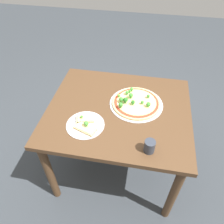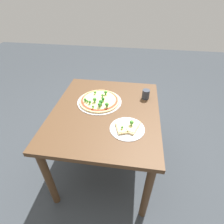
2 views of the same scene
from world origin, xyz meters
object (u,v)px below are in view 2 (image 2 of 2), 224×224
object	(u,v)px
pizza_tray_whole	(99,101)
drinking_cup	(146,94)
dining_table	(106,120)
pizza_tray_slice	(128,128)

from	to	relation	value
pizza_tray_whole	drinking_cup	distance (m)	0.43
dining_table	pizza_tray_slice	size ratio (longest dim) A/B	4.00
pizza_tray_whole	pizza_tray_slice	bearing A→B (deg)	-138.40
dining_table	pizza_tray_slice	bearing A→B (deg)	-134.07
pizza_tray_slice	drinking_cup	xyz separation A→B (m)	(0.44, -0.13, 0.03)
pizza_tray_whole	dining_table	bearing A→B (deg)	-147.24
drinking_cup	pizza_tray_whole	bearing A→B (deg)	106.79
dining_table	drinking_cup	size ratio (longest dim) A/B	12.07
pizza_tray_slice	pizza_tray_whole	bearing A→B (deg)	41.60
dining_table	pizza_tray_whole	xyz separation A→B (m)	(0.12, 0.08, 0.12)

